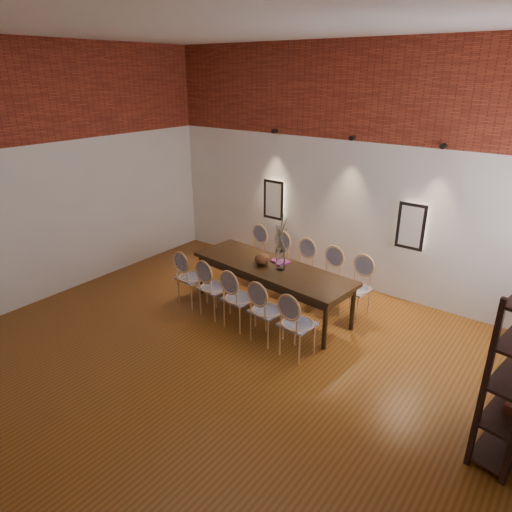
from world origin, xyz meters
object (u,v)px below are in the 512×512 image
Objects in this scene: chair_near_c at (240,298)px; chair_far_a at (253,253)px; chair_near_e at (298,324)px; chair_near_b at (215,287)px; chair_far_b at (275,261)px; vase at (280,260)px; chair_near_d at (267,310)px; dining_table at (271,288)px; chair_far_e at (355,289)px; chair_far_d at (326,278)px; chair_near_a at (192,277)px; bowl at (262,259)px; chair_far_c at (299,269)px; book at (281,261)px.

chair_near_c is 1.00× the size of chair_far_a.
chair_near_e is 1.00× the size of chair_far_a.
chair_near_b and chair_far_b have the same top height.
vase reaches higher than chair_far_a.
chair_near_c is 0.53m from chair_near_d.
dining_table is 2.84× the size of chair_near_c.
chair_far_d is at bearing -0.00° from chair_far_e.
dining_table is 0.89m from chair_near_b.
chair_near_e is 2.57m from chair_far_a.
bowl is at bearing 35.89° from chair_near_a.
dining_table is at bearing 53.01° from chair_near_b.
chair_near_c is 1.42m from chair_far_c.
chair_near_d is at bearing -180.00° from chair_near_e.
chair_far_a is 1.24m from bowl.
chair_near_a and chair_near_c have the same top height.
chair_near_a is 1.00× the size of chair_near_b.
chair_far_c reaches higher than dining_table.
chair_near_e is 1.00× the size of chair_far_d.
chair_near_e is at bearing 0.00° from chair_near_d.
chair_near_a is 3.92× the size of bowl.
chair_far_e is 3.13× the size of vase.
chair_far_b is 1.00× the size of chair_far_d.
chair_near_e is 1.44m from bowl.
chair_near_b is 2.14m from chair_far_e.
chair_near_d is at bearing -53.01° from dining_table.
book is (-0.44, 0.97, 0.30)m from chair_near_d.
vase reaches higher than chair_near_d.
vase is at bearing 45.16° from chair_near_b.
chair_far_c is at bearing 0.00° from chair_far_d.
chair_far_a is 0.53m from chair_far_b.
chair_far_b is 1.07m from chair_far_d.
chair_far_b is 1.00× the size of chair_far_c.
vase is (1.30, 0.59, 0.43)m from chair_near_a.
chair_far_c is at bearing 72.71° from bowl.
chair_near_d is 1.00× the size of chair_far_b.
book reaches higher than dining_table.
chair_near_b is 3.13× the size of vase.
chair_near_e is at bearing 0.00° from chair_near_a.
vase is (-0.96, -0.62, 0.43)m from chair_far_e.
bowl is (-0.33, -0.02, -0.06)m from vase.
chair_near_d reaches higher than book.
chair_far_a is (-1.99, 1.62, 0.00)m from chair_near_e.
chair_far_a is (-0.39, 1.46, 0.00)m from chair_near_b.
chair_near_a and chair_near_b have the same top height.
book is (0.18, 0.25, -0.07)m from bowl.
chair_near_d is at bearing -0.00° from chair_near_a.
vase is (0.17, -0.02, 0.53)m from dining_table.
chair_far_e reaches higher than book.
chair_far_b is at bearing 131.45° from book.
chair_near_b is 3.92× the size of bowl.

